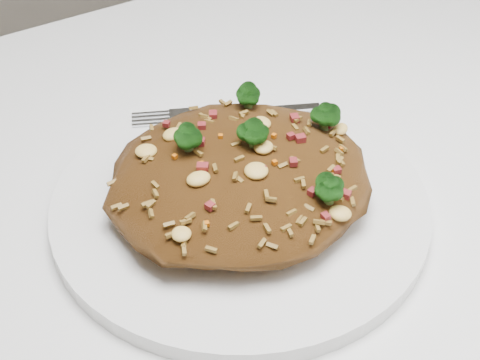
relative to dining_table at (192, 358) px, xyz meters
name	(u,v)px	position (x,y,z in m)	size (l,w,h in m)	color
dining_table	(192,358)	(0.00, 0.00, 0.00)	(1.20, 0.80, 0.75)	white
plate	(240,202)	(0.07, 0.04, 0.10)	(0.28, 0.28, 0.01)	white
fried_rice	(241,168)	(0.07, 0.04, 0.13)	(0.19, 0.18, 0.06)	brown
fork	(236,112)	(0.12, 0.13, 0.11)	(0.15, 0.08, 0.00)	silver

